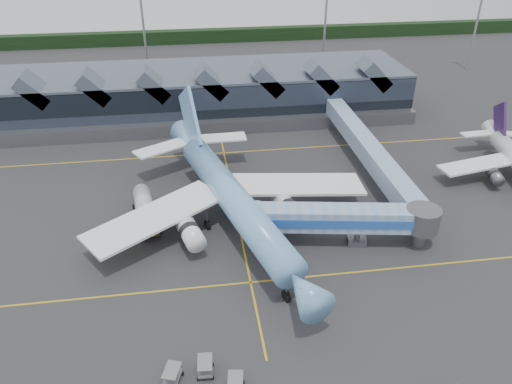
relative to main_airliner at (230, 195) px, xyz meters
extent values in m
plane|color=#2A2A2D|center=(1.04, -5.42, -4.50)|extent=(260.00, 260.00, 0.00)
cube|color=gold|center=(1.04, -13.42, -4.49)|extent=(120.00, 0.25, 0.01)
cube|color=gold|center=(1.04, 22.58, -4.49)|extent=(120.00, 0.25, 0.01)
cube|color=gold|center=(1.04, 4.58, -4.49)|extent=(0.25, 60.00, 0.01)
cube|color=black|center=(1.04, 104.58, -2.50)|extent=(260.00, 4.00, 4.00)
cube|color=black|center=(-3.96, 42.58, 0.00)|extent=(90.00, 20.00, 9.00)
cube|color=#4D5867|center=(-3.96, 42.58, 4.70)|extent=(90.00, 20.00, 0.60)
cube|color=slate|center=(-3.96, 31.58, -3.20)|extent=(90.00, 2.50, 2.60)
cube|color=#4D5867|center=(-32.96, 35.58, 4.80)|extent=(6.43, 6.00, 6.43)
cube|color=#4D5867|center=(-21.96, 35.58, 4.80)|extent=(6.43, 6.00, 6.43)
cube|color=#4D5867|center=(-10.96, 35.58, 4.80)|extent=(6.43, 6.00, 6.43)
cube|color=#4D5867|center=(0.04, 35.58, 4.80)|extent=(6.43, 6.00, 6.43)
cube|color=#4D5867|center=(11.04, 35.58, 4.80)|extent=(6.43, 6.00, 6.43)
cube|color=#4D5867|center=(22.04, 35.58, 4.80)|extent=(6.43, 6.00, 6.43)
cube|color=#4D5867|center=(33.04, 35.58, 4.80)|extent=(6.43, 6.00, 6.43)
cylinder|color=gray|center=(-13.96, 66.58, 6.50)|extent=(0.56, 0.56, 22.00)
cylinder|color=gray|center=(31.04, 66.58, 6.50)|extent=(0.56, 0.56, 22.00)
cylinder|color=gray|center=(71.04, 64.58, 6.50)|extent=(0.56, 0.56, 22.00)
cylinder|color=#6BA3D8|center=(0.42, -1.50, 0.02)|extent=(13.12, 33.81, 4.19)
cone|color=#6BA3D8|center=(5.74, -20.64, 0.02)|extent=(5.59, 6.73, 4.19)
cube|color=black|center=(5.93, -21.35, 0.90)|extent=(1.62, 0.75, 0.48)
cone|color=#6BA3D8|center=(-5.17, 18.59, 0.33)|extent=(6.11, 8.59, 4.19)
cube|color=white|center=(-10.28, -3.00, -0.71)|extent=(19.35, 15.77, 1.38)
cube|color=white|center=(10.36, 2.73, -0.71)|extent=(19.29, 7.12, 1.38)
cylinder|color=white|center=(-5.81, -5.74, -1.76)|extent=(4.06, 6.30, 2.60)
cylinder|color=white|center=(7.94, -1.92, -1.76)|extent=(4.06, 6.30, 2.60)
cube|color=#6BA3D8|center=(-4.65, 16.72, 4.70)|extent=(3.35, 10.46, 11.54)
cube|color=white|center=(-9.74, 15.81, 0.33)|extent=(9.26, 7.25, 0.28)
cube|color=white|center=(0.19, 18.57, 0.33)|extent=(8.81, 3.63, 0.28)
cylinder|color=slate|center=(4.70, -16.91, -3.29)|extent=(0.31, 0.31, 2.42)
cylinder|color=slate|center=(-3.40, -1.05, -3.29)|extent=(0.31, 0.31, 2.42)
cylinder|color=slate|center=(3.45, 0.86, -3.29)|extent=(0.31, 0.31, 2.42)
cylinder|color=black|center=(4.70, -16.91, -4.06)|extent=(0.89, 1.63, 1.55)
cone|color=white|center=(49.83, 17.05, -1.09)|extent=(3.77, 5.19, 2.95)
cube|color=white|center=(40.89, 6.75, -1.83)|extent=(12.68, 5.40, 0.99)
cylinder|color=slate|center=(42.71, 3.95, -2.57)|extent=(2.45, 3.82, 1.83)
cube|color=#30184A|center=(49.61, 15.88, 1.64)|extent=(1.65, 6.61, 7.20)
cube|color=white|center=(46.40, 16.78, -1.09)|extent=(5.75, 2.40, 0.25)
cylinder|color=slate|center=(45.20, 5.89, -3.64)|extent=(0.28, 0.28, 1.71)
cube|color=#7FA6D3|center=(13.16, -7.07, -0.48)|extent=(20.74, 6.47, 2.97)
cube|color=blue|center=(12.89, -8.64, -0.48)|extent=(20.25, 3.56, 1.23)
cube|color=#7FA6D3|center=(2.03, -5.18, -0.48)|extent=(3.18, 3.68, 3.08)
cylinder|color=slate|center=(16.19, -7.59, -2.49)|extent=(0.72, 0.72, 4.02)
cube|color=slate|center=(16.19, -7.59, -4.04)|extent=(2.77, 2.44, 0.92)
cylinder|color=black|center=(15.18, -7.42, -4.14)|extent=(0.56, 0.98, 0.92)
cylinder|color=black|center=(17.20, -7.76, -4.14)|extent=(0.56, 0.98, 0.92)
cylinder|color=slate|center=(24.28, -8.96, -0.48)|extent=(4.51, 4.51, 3.08)
cylinder|color=slate|center=(24.28, -8.96, -2.49)|extent=(1.85, 1.85, 4.02)
cube|color=black|center=(-11.96, 1.74, -3.66)|extent=(4.17, 10.36, 0.56)
cube|color=gold|center=(-11.39, -2.02, -2.49)|extent=(3.03, 2.84, 2.46)
cube|color=black|center=(-11.25, -2.90, -1.93)|extent=(2.46, 0.54, 1.12)
cylinder|color=silver|center=(-12.16, 3.07, -2.15)|extent=(3.52, 6.80, 2.57)
sphere|color=silver|center=(-12.65, 6.28, -2.15)|extent=(2.46, 2.46, 2.46)
sphere|color=silver|center=(-11.67, -0.14, -2.15)|extent=(2.46, 2.46, 2.46)
cylinder|color=black|center=(-12.84, -1.79, -3.94)|extent=(0.56, 1.17, 1.12)
cylinder|color=black|center=(-10.07, -1.37, -3.94)|extent=(0.56, 1.17, 1.12)
cylinder|color=black|center=(-13.43, 2.08, -3.94)|extent=(0.56, 1.17, 1.12)
cylinder|color=black|center=(-10.66, 2.50, -3.94)|extent=(0.56, 1.17, 1.12)
cylinder|color=black|center=(-13.85, 4.85, -3.94)|extent=(0.56, 1.17, 1.12)
cylinder|color=black|center=(-11.09, 5.27, -3.94)|extent=(0.56, 1.17, 1.12)
cube|color=gray|center=(-5.13, -25.96, -3.94)|extent=(1.55, 2.31, 0.15)
cube|color=gray|center=(-5.13, -25.96, -2.98)|extent=(1.55, 2.31, 0.08)
cylinder|color=black|center=(-4.33, -25.20, -4.32)|extent=(0.14, 0.37, 0.36)
cube|color=gray|center=(-2.45, -28.44, -2.98)|extent=(1.75, 2.42, 0.08)
cylinder|color=black|center=(-1.57, -27.76, -4.32)|extent=(0.18, 0.38, 0.36)
cube|color=gray|center=(-8.29, -26.49, -3.94)|extent=(2.03, 2.55, 0.15)
cube|color=gray|center=(-8.29, -26.49, -2.98)|extent=(2.03, 2.55, 0.08)
cylinder|color=black|center=(-7.32, -25.94, -4.32)|extent=(0.23, 0.38, 0.36)
camera|label=1|loc=(-5.02, -59.36, 35.50)|focal=35.00mm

